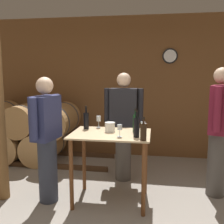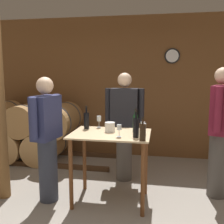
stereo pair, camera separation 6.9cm
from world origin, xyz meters
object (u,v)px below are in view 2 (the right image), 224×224
object	(u,v)px
wine_bottle_far_left	(86,120)
wine_glass_far_side	(144,126)
person_visitor_with_scarf	(47,137)
wine_glass_near_left	(99,119)
wine_bottle_left	(135,123)
person_visitor_bearded	(220,130)
wine_bottle_center	(136,127)
person_host	(124,125)
wine_glass_near_center	(119,128)
ice_bucket	(110,127)
wine_bottle_right	(143,132)
wine_glass_near_right	(143,125)

from	to	relation	value
wine_bottle_far_left	wine_glass_far_side	world-z (taller)	wine_bottle_far_left
person_visitor_with_scarf	wine_glass_near_left	bearing A→B (deg)	35.13
wine_bottle_left	person_visitor_bearded	xyz separation A→B (m)	(1.07, 0.30, -0.11)
wine_bottle_center	wine_glass_near_left	bearing A→B (deg)	140.53
person_host	person_visitor_bearded	world-z (taller)	person_visitor_bearded
wine_bottle_center	wine_glass_near_center	world-z (taller)	wine_bottle_center
wine_glass_near_center	ice_bucket	size ratio (longest dim) A/B	1.14
wine_bottle_far_left	person_host	world-z (taller)	person_host
wine_glass_near_left	person_visitor_bearded	distance (m)	1.59
wine_glass_far_side	wine_bottle_left	bearing A→B (deg)	140.06
wine_glass_near_center	ice_bucket	world-z (taller)	wine_glass_near_center
wine_glass_near_left	person_visitor_with_scarf	world-z (taller)	person_visitor_with_scarf
wine_glass_far_side	person_visitor_with_scarf	bearing A→B (deg)	-174.42
wine_glass_near_left	person_visitor_with_scarf	size ratio (longest dim) A/B	0.10
wine_glass_near_left	ice_bucket	size ratio (longest dim) A/B	1.25
wine_bottle_center	person_visitor_with_scarf	xyz separation A→B (m)	(-1.13, 0.04, -0.18)
person_visitor_bearded	wine_bottle_center	bearing A→B (deg)	-151.96
ice_bucket	wine_bottle_right	bearing A→B (deg)	-39.06
wine_bottle_right	wine_glass_far_side	size ratio (longest dim) A/B	1.95
wine_bottle_left	ice_bucket	size ratio (longest dim) A/B	2.34
wine_bottle_left	person_visitor_bearded	distance (m)	1.12
wine_bottle_right	wine_glass_near_center	distance (m)	0.30
wine_bottle_far_left	person_visitor_with_scarf	distance (m)	0.56
wine_bottle_far_left	wine_bottle_left	size ratio (longest dim) A/B	1.03
wine_bottle_left	wine_bottle_right	bearing A→B (deg)	-73.01
wine_glass_near_left	wine_glass_far_side	bearing A→B (deg)	-24.97
wine_bottle_left	wine_bottle_center	bearing A→B (deg)	-82.78
ice_bucket	wine_bottle_left	bearing A→B (deg)	4.97
wine_glass_near_center	wine_glass_near_right	bearing A→B (deg)	50.41
wine_bottle_far_left	wine_glass_far_side	xyz separation A→B (m)	(0.77, -0.18, -0.02)
wine_glass_near_right	wine_bottle_right	bearing A→B (deg)	-86.69
wine_glass_far_side	person_visitor_bearded	size ratio (longest dim) A/B	0.08
wine_bottle_center	wine_glass_near_right	size ratio (longest dim) A/B	2.49
wine_glass_near_center	ice_bucket	xyz separation A→B (m)	(-0.16, 0.24, -0.05)
wine_glass_near_center	person_host	world-z (taller)	person_host
wine_glass_near_center	person_host	size ratio (longest dim) A/B	0.09
wine_bottle_center	person_host	distance (m)	0.93
wine_bottle_left	wine_glass_near_center	xyz separation A→B (m)	(-0.16, -0.27, -0.01)
wine_bottle_far_left	wine_glass_near_right	world-z (taller)	wine_bottle_far_left
wine_bottle_far_left	wine_glass_near_right	xyz separation A→B (m)	(0.75, -0.05, -0.03)
wine_glass_near_right	wine_glass_far_side	bearing A→B (deg)	-82.90
wine_glass_near_left	wine_glass_near_center	bearing A→B (deg)	-52.91
wine_bottle_far_left	wine_bottle_left	distance (m)	0.67
wine_bottle_far_left	wine_glass_near_right	size ratio (longest dim) A/B	2.42
wine_glass_near_right	wine_glass_far_side	distance (m)	0.14
wine_glass_near_left	wine_glass_near_center	distance (m)	0.58
person_host	person_visitor_with_scarf	world-z (taller)	person_host
wine_glass_near_right	person_visitor_bearded	bearing A→B (deg)	14.85
wine_bottle_left	wine_glass_near_left	size ratio (longest dim) A/B	1.87
wine_bottle_center	ice_bucket	world-z (taller)	wine_bottle_center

